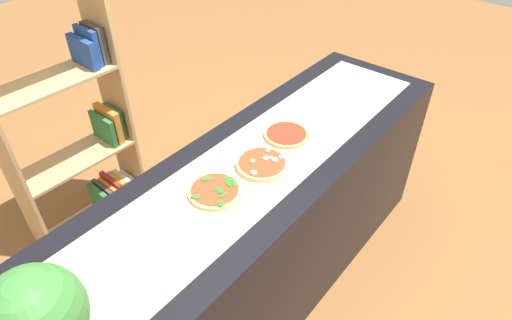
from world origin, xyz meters
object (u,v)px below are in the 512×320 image
object	(u,v)px
pizza_plain_2	(286,134)
watermelon	(34,316)
pizza_mushroom_1	(262,164)
bookshelf	(80,132)
pizza_spinach_0	(215,190)

from	to	relation	value
pizza_plain_2	watermelon	bearing A→B (deg)	-176.50
watermelon	pizza_mushroom_1	bearing A→B (deg)	1.51
pizza_plain_2	bookshelf	size ratio (longest dim) A/B	0.14
pizza_plain_2	bookshelf	distance (m)	1.30
pizza_plain_2	watermelon	distance (m)	1.33
pizza_spinach_0	watermelon	xyz separation A→B (m)	(-0.80, -0.07, 0.14)
pizza_mushroom_1	watermelon	size ratio (longest dim) A/B	0.79
bookshelf	pizza_mushroom_1	bearing A→B (deg)	-80.81
pizza_mushroom_1	pizza_plain_2	xyz separation A→B (m)	(0.26, 0.05, -0.00)
pizza_spinach_0	bookshelf	world-z (taller)	bookshelf
pizza_mushroom_1	watermelon	xyz separation A→B (m)	(-1.06, -0.03, 0.13)
pizza_spinach_0	pizza_mushroom_1	bearing A→B (deg)	-9.82
watermelon	bookshelf	world-z (taller)	bookshelf
pizza_spinach_0	pizza_plain_2	xyz separation A→B (m)	(0.52, 0.01, -0.00)
pizza_plain_2	watermelon	size ratio (longest dim) A/B	0.76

